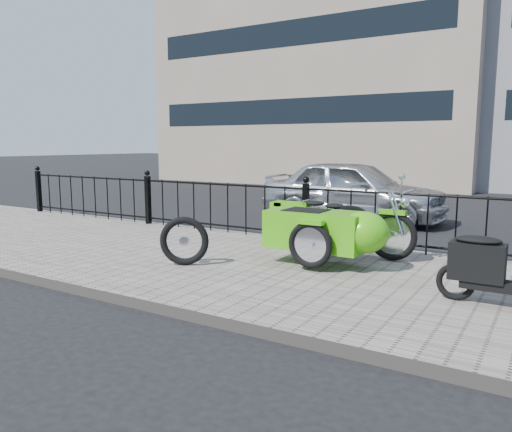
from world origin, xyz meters
The scene contains 9 objects.
ground centered at (0.00, 0.00, 0.00)m, with size 120.00×120.00×0.00m, color black.
sidewalk centered at (0.00, -0.50, 0.06)m, with size 30.00×3.80×0.12m, color #696058.
curb centered at (0.00, 1.44, 0.06)m, with size 30.00×0.10×0.12m, color gray.
iron_fence centered at (0.00, 1.30, 0.59)m, with size 14.11×0.11×1.08m.
building_tan centered at (-6.00, 15.99, 6.00)m, with size 14.00×8.01×12.00m.
motorcycle_sidecar centered at (0.99, 0.08, 0.59)m, with size 2.28×1.48×0.98m.
scooter centered at (3.12, -0.71, 0.50)m, with size 1.44×0.42×0.98m.
spare_tire centered at (-0.65, -1.02, 0.45)m, with size 0.65×0.65×0.09m, color black.
sedan_car centered at (-0.39, 4.53, 0.69)m, with size 1.63×4.05×1.38m, color #B6B9BD.
Camera 1 is at (3.54, -6.04, 1.73)m, focal length 35.00 mm.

